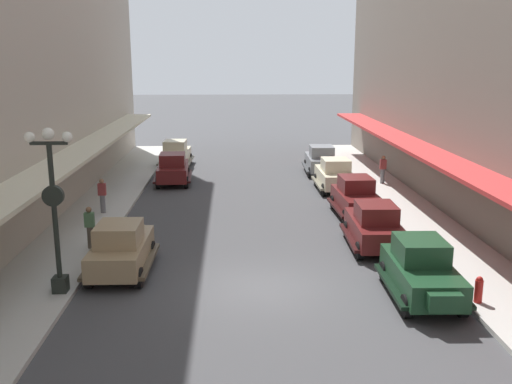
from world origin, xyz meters
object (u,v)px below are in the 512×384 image
object	(u,v)px
lamp_post_with_clock	(54,204)
parked_car_2	(121,247)
parked_car_0	(357,196)
pedestrian_1	(102,195)
fire_hydrant	(479,289)
pedestrian_0	(90,227)
parked_car_4	(335,174)
parked_car_7	(176,153)
parked_car_1	(321,159)
parked_car_6	(173,168)
parked_car_5	(421,269)
pedestrian_2	(383,169)
parked_car_3	(374,225)

from	to	relation	value
lamp_post_with_clock	parked_car_2	bearing A→B (deg)	51.36
parked_car_0	pedestrian_1	distance (m)	11.98
parked_car_0	fire_hydrant	xyz separation A→B (m)	(1.50, -10.26, -0.38)
lamp_post_with_clock	pedestrian_0	bearing A→B (deg)	90.87
parked_car_4	fire_hydrant	world-z (taller)	parked_car_4
fire_hydrant	parked_car_4	bearing A→B (deg)	95.84
parked_car_7	parked_car_1	bearing A→B (deg)	-16.71
parked_car_1	pedestrian_1	bearing A→B (deg)	-140.97
parked_car_1	lamp_post_with_clock	bearing A→B (deg)	-120.26
parked_car_0	lamp_post_with_clock	xyz separation A→B (m)	(-11.25, -8.93, 2.04)
parked_car_4	parked_car_7	world-z (taller)	same
parked_car_4	parked_car_6	bearing A→B (deg)	166.69
parked_car_5	parked_car_1	bearing A→B (deg)	90.40
pedestrian_0	parked_car_6	bearing A→B (deg)	80.90
parked_car_0	lamp_post_with_clock	distance (m)	14.50
parked_car_2	parked_car_0	bearing A→B (deg)	35.78
parked_car_2	pedestrian_0	distance (m)	2.81
fire_hydrant	pedestrian_2	distance (m)	16.72
parked_car_7	pedestrian_2	xyz separation A→B (m)	(12.61, -6.58, 0.05)
lamp_post_with_clock	pedestrian_0	xyz separation A→B (m)	(-0.06, 4.24, -2.00)
parked_car_5	pedestrian_1	xyz separation A→B (m)	(-11.96, 10.01, 0.05)
pedestrian_0	pedestrian_2	distance (m)	18.03
parked_car_0	pedestrian_0	world-z (taller)	parked_car_0
parked_car_3	parked_car_5	bearing A→B (deg)	-86.42
parked_car_2	parked_car_5	distance (m)	10.01
parked_car_3	parked_car_7	size ratio (longest dim) A/B	1.00
parked_car_2	pedestrian_1	xyz separation A→B (m)	(-2.27, 7.52, 0.05)
parked_car_1	parked_car_6	distance (m)	9.56
parked_car_2	parked_car_3	xyz separation A→B (m)	(9.39, 2.31, 0.00)
parked_car_2	parked_car_7	size ratio (longest dim) A/B	0.99
parked_car_6	pedestrian_0	distance (m)	12.38
parked_car_0	fire_hydrant	bearing A→B (deg)	-81.67
parked_car_3	parked_car_5	world-z (taller)	same
pedestrian_0	pedestrian_2	world-z (taller)	same
parked_car_7	fire_hydrant	xyz separation A→B (m)	(11.20, -23.24, -0.38)
parked_car_2	pedestrian_1	world-z (taller)	parked_car_2
lamp_post_with_clock	pedestrian_2	distance (m)	20.96
pedestrian_0	parked_car_1	bearing A→B (deg)	52.95
parked_car_7	pedestrian_1	xyz separation A→B (m)	(-2.27, -12.46, 0.05)
parked_car_0	parked_car_2	xyz separation A→B (m)	(-9.70, -6.99, 0.00)
parked_car_4	fire_hydrant	distance (m)	15.69
parked_car_2	lamp_post_with_clock	xyz separation A→B (m)	(-1.55, -1.94, 2.04)
parked_car_6	parked_car_7	distance (m)	5.45
parked_car_2	parked_car_1	bearing A→B (deg)	60.80
parked_car_5	lamp_post_with_clock	bearing A→B (deg)	177.16
parked_car_0	parked_car_3	xyz separation A→B (m)	(-0.31, -4.68, 0.00)
parked_car_3	parked_car_7	xyz separation A→B (m)	(-9.39, 17.67, 0.00)
parked_car_0	parked_car_2	size ratio (longest dim) A/B	1.01
parked_car_2	parked_car_4	bearing A→B (deg)	52.10
parked_car_6	parked_car_7	bearing A→B (deg)	93.64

